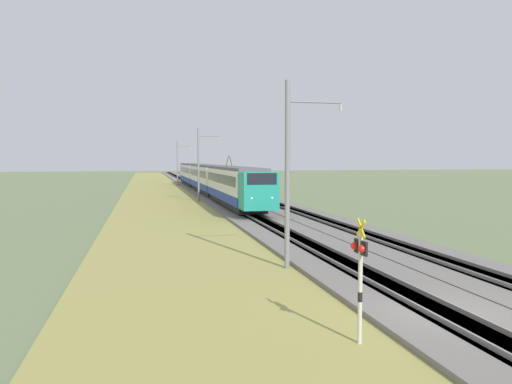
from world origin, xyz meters
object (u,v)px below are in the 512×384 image
Objects in this scene: passenger_train at (207,177)px; catenary_mast_near at (289,173)px; catenary_mast_far at (178,163)px; crossing_signal_near at (360,270)px; catenary_mast_mid at (199,164)px.

catenary_mast_near is at bearing -2.97° from passenger_train.
catenary_mast_near is 1.00× the size of catenary_mast_far.
passenger_train is at bearing -93.26° from crossing_signal_near.
catenary_mast_far is (22.50, 2.47, 1.76)m from passenger_train.
catenary_mast_mid reaches higher than crossing_signal_near.
catenary_mast_far is (70.21, -0.00, -0.01)m from catenary_mast_near.
catenary_mast_far is at bearing -0.00° from catenary_mast_near.
catenary_mast_mid is at bearing 180.00° from catenary_mast_far.
catenary_mast_mid reaches higher than passenger_train.
catenary_mast_far is (79.11, -0.75, 2.19)m from crossing_signal_near.
catenary_mast_mid is (-12.60, 2.47, 1.85)m from passenger_train.
passenger_train is 47.80m from catenary_mast_near.
catenary_mast_far is (35.10, -0.00, -0.08)m from catenary_mast_mid.
catenary_mast_near is 70.21m from catenary_mast_far.
catenary_mast_near is (-47.71, 2.47, 1.77)m from passenger_train.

